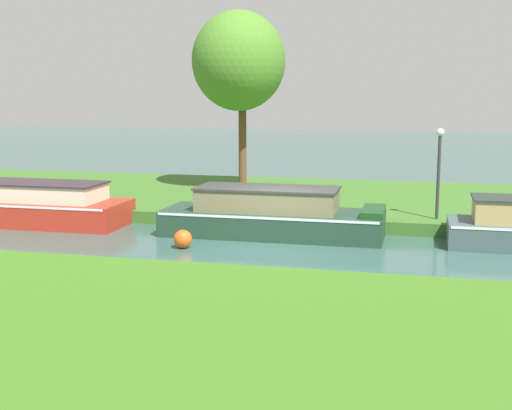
# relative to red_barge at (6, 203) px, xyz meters

# --- Properties ---
(ground_plane) EXTENTS (120.00, 120.00, 0.00)m
(ground_plane) POSITION_rel_red_barge_xyz_m (9.35, -1.20, -0.64)
(ground_plane) COLOR #365A53
(riverbank_far) EXTENTS (72.00, 10.00, 0.40)m
(riverbank_far) POSITION_rel_red_barge_xyz_m (9.35, 5.80, -0.44)
(riverbank_far) COLOR #3C6C26
(riverbank_far) RESTS_ON ground_plane
(riverbank_near) EXTENTS (72.00, 10.00, 0.40)m
(riverbank_near) POSITION_rel_red_barge_xyz_m (9.35, -10.20, -0.44)
(riverbank_near) COLOR #3D711F
(riverbank_near) RESTS_ON ground_plane
(red_barge) EXTENTS (8.30, 2.27, 1.92)m
(red_barge) POSITION_rel_red_barge_xyz_m (0.00, 0.00, 0.00)
(red_barge) COLOR red
(red_barge) RESTS_ON ground_plane
(forest_cruiser) EXTENTS (6.57, 2.17, 1.45)m
(forest_cruiser) POSITION_rel_red_barge_xyz_m (8.98, 0.00, -0.03)
(forest_cruiser) COLOR #223F2D
(forest_cruiser) RESTS_ON ground_plane
(willow_tree_left) EXTENTS (3.64, 4.15, 7.00)m
(willow_tree_left) POSITION_rel_red_barge_xyz_m (6.14, 6.79, 4.80)
(willow_tree_left) COLOR brown
(willow_tree_left) RESTS_ON riverbank_far
(lamp_post) EXTENTS (0.24, 0.24, 2.77)m
(lamp_post) POSITION_rel_red_barge_xyz_m (13.76, 1.70, 1.52)
(lamp_post) COLOR #333338
(lamp_post) RESTS_ON riverbank_far
(mooring_post_near) EXTENTS (0.18, 0.18, 0.79)m
(mooring_post_near) POSITION_rel_red_barge_xyz_m (0.74, 1.12, 0.16)
(mooring_post_near) COLOR brown
(mooring_post_near) RESTS_ON riverbank_far
(channel_buoy) EXTENTS (0.51, 0.51, 0.51)m
(channel_buoy) POSITION_rel_red_barge_xyz_m (6.96, -2.26, -0.38)
(channel_buoy) COLOR #E55919
(channel_buoy) RESTS_ON ground_plane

